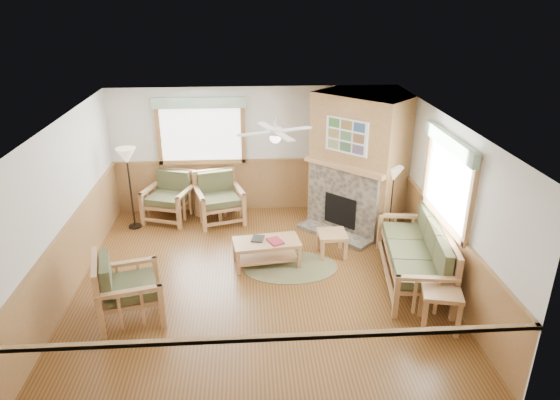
{
  "coord_description": "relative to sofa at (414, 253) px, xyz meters",
  "views": [
    {
      "loc": [
        -0.13,
        -7.23,
        4.51
      ],
      "look_at": [
        0.4,
        0.7,
        1.15
      ],
      "focal_mm": 32.0,
      "sensor_mm": 36.0,
      "label": 1
    }
  ],
  "objects": [
    {
      "name": "braided_rug",
      "position": [
        -1.99,
        0.53,
        -0.51
      ],
      "size": [
        2.01,
        2.01,
        0.01
      ],
      "primitive_type": "cylinder",
      "rotation": [
        0.0,
        0.0,
        0.24
      ],
      "color": "brown",
      "rests_on": "floor"
    },
    {
      "name": "armchair_back_left",
      "position": [
        -4.36,
        2.71,
        -0.01
      ],
      "size": [
        1.14,
        1.14,
        1.01
      ],
      "primitive_type": null,
      "rotation": [
        0.0,
        0.0,
        -0.32
      ],
      "color": "#B08152",
      "rests_on": "floor"
    },
    {
      "name": "wall_left",
      "position": [
        -5.55,
        0.18,
        0.84
      ],
      "size": [
        0.02,
        6.0,
        2.7
      ],
      "primitive_type": "cube",
      "color": "silver",
      "rests_on": "floor"
    },
    {
      "name": "wall_front",
      "position": [
        -2.55,
        -2.82,
        0.84
      ],
      "size": [
        6.0,
        0.02,
        2.7
      ],
      "primitive_type": "cube",
      "color": "silver",
      "rests_on": "floor"
    },
    {
      "name": "book_red",
      "position": [
        -2.25,
        0.64,
        -0.02
      ],
      "size": [
        0.32,
        0.36,
        0.03
      ],
      "primitive_type": "cube",
      "rotation": [
        0.0,
        0.0,
        0.42
      ],
      "color": "maroon",
      "rests_on": "coffee_table"
    },
    {
      "name": "fireplace",
      "position": [
        -0.5,
        2.23,
        0.84
      ],
      "size": [
        3.11,
        3.11,
        2.7
      ],
      "primitive_type": null,
      "rotation": [
        0.0,
        0.0,
        -0.79
      ],
      "color": "olive",
      "rests_on": "floor"
    },
    {
      "name": "wainscot",
      "position": [
        -2.55,
        0.18,
        0.04
      ],
      "size": [
        6.0,
        6.0,
        1.1
      ],
      "primitive_type": null,
      "color": "olive",
      "rests_on": "floor"
    },
    {
      "name": "end_table_sofa",
      "position": [
        0.0,
        -1.25,
        -0.21
      ],
      "size": [
        0.65,
        0.63,
        0.61
      ],
      "primitive_type": null,
      "rotation": [
        0.0,
        0.0,
        -0.23
      ],
      "color": "#B08152",
      "rests_on": "floor"
    },
    {
      "name": "end_table_chairs",
      "position": [
        -3.45,
        2.62,
        -0.25
      ],
      "size": [
        0.56,
        0.55,
        0.54
      ],
      "primitive_type": null,
      "rotation": [
        0.0,
        0.0,
        -0.21
      ],
      "color": "#B08152",
      "rests_on": "floor"
    },
    {
      "name": "coffee_table",
      "position": [
        -2.4,
        0.69,
        -0.28
      ],
      "size": [
        1.22,
        0.72,
        0.46
      ],
      "primitive_type": null,
      "rotation": [
        0.0,
        0.0,
        0.13
      ],
      "color": "#B08152",
      "rests_on": "floor"
    },
    {
      "name": "wall_back",
      "position": [
        -2.55,
        3.18,
        0.84
      ],
      "size": [
        6.0,
        0.02,
        2.7
      ],
      "primitive_type": "cube",
      "color": "silver",
      "rests_on": "floor"
    },
    {
      "name": "armchair_back_right",
      "position": [
        -3.3,
        2.56,
        -0.01
      ],
      "size": [
        1.12,
        1.12,
        1.02
      ],
      "primitive_type": null,
      "rotation": [
        0.0,
        0.0,
        0.28
      ],
      "color": "#B08152",
      "rests_on": "floor"
    },
    {
      "name": "floor",
      "position": [
        -2.55,
        0.18,
        -0.52
      ],
      "size": [
        6.0,
        6.0,
        0.01
      ],
      "primitive_type": "cube",
      "color": "brown",
      "rests_on": "ground"
    },
    {
      "name": "window_right",
      "position": [
        0.41,
        -0.02,
        2.02
      ],
      "size": [
        0.16,
        1.9,
        1.5
      ],
      "primitive_type": null,
      "color": "white",
      "rests_on": "wall_right"
    },
    {
      "name": "wall_right",
      "position": [
        0.45,
        0.18,
        0.84
      ],
      "size": [
        0.02,
        6.0,
        2.7
      ],
      "primitive_type": "cube",
      "color": "silver",
      "rests_on": "floor"
    },
    {
      "name": "floor_lamp_left",
      "position": [
        -5.04,
        2.38,
        0.33
      ],
      "size": [
        0.51,
        0.51,
        1.69
      ],
      "primitive_type": null,
      "rotation": [
        0.0,
        0.0,
        0.4
      ],
      "color": "black",
      "rests_on": "floor"
    },
    {
      "name": "book_dark",
      "position": [
        -2.55,
        0.76,
        -0.03
      ],
      "size": [
        0.25,
        0.31,
        0.03
      ],
      "primitive_type": "cube",
      "rotation": [
        0.0,
        0.0,
        -0.22
      ],
      "color": "black",
      "rests_on": "coffee_table"
    },
    {
      "name": "sofa",
      "position": [
        0.0,
        0.0,
        0.0
      ],
      "size": [
        2.35,
        1.22,
        1.03
      ],
      "primitive_type": null,
      "rotation": [
        0.0,
        0.0,
        -1.71
      ],
      "color": "#B08152",
      "rests_on": "floor"
    },
    {
      "name": "footstool",
      "position": [
        -1.19,
        0.96,
        -0.29
      ],
      "size": [
        0.52,
        0.52,
        0.44
      ],
      "primitive_type": null,
      "rotation": [
        0.0,
        0.0,
        0.03
      ],
      "color": "#B08152",
      "rests_on": "floor"
    },
    {
      "name": "armchair_left",
      "position": [
        -4.47,
        -0.72,
        -0.01
      ],
      "size": [
        1.1,
        1.1,
        1.02
      ],
      "primitive_type": null,
      "rotation": [
        0.0,
        0.0,
        1.82
      ],
      "color": "#B08152",
      "rests_on": "floor"
    },
    {
      "name": "ceiling",
      "position": [
        -2.55,
        0.18,
        2.19
      ],
      "size": [
        6.0,
        6.0,
        0.01
      ],
      "primitive_type": "cube",
      "color": "white",
      "rests_on": "floor"
    },
    {
      "name": "floor_lamp_right",
      "position": [
        0.0,
        1.46,
        0.24
      ],
      "size": [
        0.45,
        0.45,
        1.51
      ],
      "primitive_type": null,
      "rotation": [
        0.0,
        0.0,
        0.38
      ],
      "color": "black",
      "rests_on": "floor"
    },
    {
      "name": "ceiling_fan",
      "position": [
        -2.25,
        0.48,
        2.15
      ],
      "size": [
        1.59,
        1.59,
        0.36
      ],
      "primitive_type": null,
      "rotation": [
        0.0,
        0.0,
        0.35
      ],
      "color": "white",
      "rests_on": "ceiling"
    },
    {
      "name": "window_back",
      "position": [
        -3.65,
        3.14,
        2.02
      ],
      "size": [
        1.9,
        0.16,
        1.5
      ],
      "primitive_type": null,
      "color": "white",
      "rests_on": "wall_back"
    }
  ]
}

